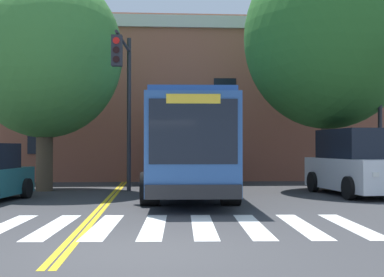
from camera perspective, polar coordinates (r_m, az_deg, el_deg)
The scene contains 10 objects.
ground_plane at distance 8.93m, azimuth -5.48°, elevation -11.89°, with size 120.00×120.00×0.00m, color #38383A.
crosswalk at distance 11.59m, azimuth -1.45°, elevation -9.32°, with size 8.07×4.08×0.01m.
lane_line_yellow_inner at distance 25.56m, azimuth -7.46°, elevation -4.70°, with size 0.12×36.00×0.01m, color gold.
lane_line_yellow_outer at distance 25.55m, azimuth -7.10°, elevation -4.70°, with size 0.12×36.00×0.01m, color gold.
city_bus at distance 19.34m, azimuth -0.52°, elevation -0.65°, with size 3.18×12.39×3.27m.
car_white_far_lane at distance 19.70m, azimuth 17.14°, elevation -2.62°, with size 2.55×5.13×2.33m.
traffic_light_overhead at distance 19.49m, azimuth -7.22°, elevation 5.72°, with size 0.48×3.67×5.92m.
street_tree_curbside_large at distance 22.25m, azimuth 14.27°, elevation 10.38°, with size 9.39×9.38×9.70m.
street_tree_curbside_small at distance 21.70m, azimuth -15.42°, elevation 8.63°, with size 8.16×8.30×8.55m.
building_facade at distance 29.54m, azimuth -6.01°, elevation 3.83°, with size 33.65×6.91×8.25m.
Camera 1 is at (0.24, -8.76, 1.70)m, focal length 50.00 mm.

